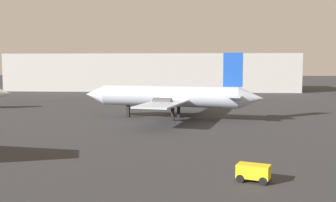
{
  "coord_description": "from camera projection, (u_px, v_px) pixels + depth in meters",
  "views": [
    {
      "loc": [
        2.47,
        -7.31,
        8.76
      ],
      "look_at": [
        -1.64,
        39.7,
        4.39
      ],
      "focal_mm": 42.79,
      "sensor_mm": 36.0,
      "label": 1
    }
  ],
  "objects": [
    {
      "name": "airplane_distant",
      "position": [
        171.0,
        96.0,
        63.56
      ],
      "size": [
        29.34,
        26.96,
        10.46
      ],
      "rotation": [
        0.0,
        0.0,
        2.95
      ],
      "color": "#B2BCCC",
      "rests_on": "ground_plane"
    },
    {
      "name": "terminal_building",
      "position": [
        153.0,
        72.0,
        137.32
      ],
      "size": [
        93.99,
        26.55,
        12.05
      ],
      "primitive_type": "cube",
      "color": "#B7B7B2",
      "rests_on": "ground_plane"
    },
    {
      "name": "baggage_cart",
      "position": [
        253.0,
        172.0,
        29.78
      ],
      "size": [
        2.7,
        2.05,
        1.3
      ],
      "rotation": [
        0.0,
        0.0,
        5.94
      ],
      "color": "gold",
      "rests_on": "ground_plane"
    }
  ]
}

